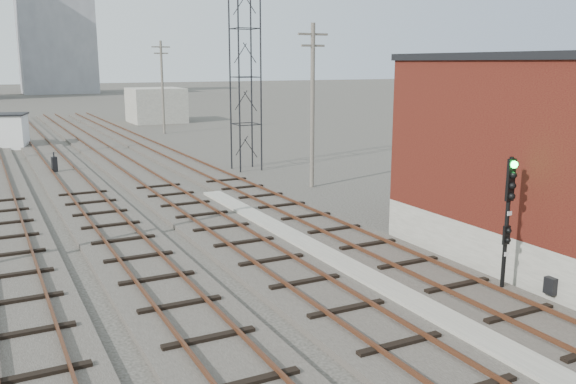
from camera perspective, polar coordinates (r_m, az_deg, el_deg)
ground at (r=62.70m, az=-17.74°, el=5.12°), size 320.00×320.00×0.00m
track_right at (r=42.95m, az=-9.70°, el=2.73°), size 3.20×90.00×0.39m
track_mid_right at (r=41.95m, az=-14.91°, el=2.28°), size 3.20×90.00×0.39m
track_mid_left at (r=41.32m, az=-20.33°, el=1.79°), size 3.20×90.00×0.39m
platform_curb at (r=19.96m, az=6.94°, el=-7.88°), size 0.90×28.00×0.26m
brick_building at (r=22.43m, az=25.17°, el=2.50°), size 6.54×12.20×7.22m
lattice_tower at (r=39.70m, az=-4.05°, el=12.85°), size 1.60×1.60×15.00m
utility_pole_right_a at (r=33.92m, az=2.30°, el=8.45°), size 1.80×0.24×9.00m
utility_pole_right_b at (r=61.81m, az=-11.68°, el=9.81°), size 1.80×0.24×9.00m
apartment_right at (r=152.70m, az=-20.89°, el=13.52°), size 16.00×12.00×26.00m
shed_right at (r=74.17m, az=-12.24°, el=7.94°), size 6.00×6.00×4.00m
signal_mast at (r=19.23m, az=19.91°, el=-1.95°), size 0.40×0.42×4.20m
switch_stand at (r=40.86m, az=-21.01°, el=2.39°), size 0.36×0.36×1.35m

